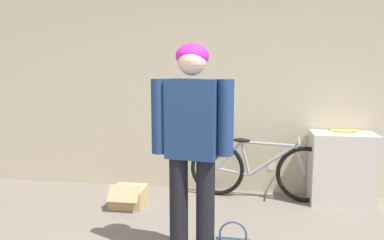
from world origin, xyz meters
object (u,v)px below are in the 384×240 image
at_px(banana, 343,131).
at_px(cardboard_box, 129,197).
at_px(person, 192,135).
at_px(bicycle, 260,170).

distance_m(banana, cardboard_box, 2.59).
xyz_separation_m(person, bicycle, (0.59, 1.51, -0.68)).
bearing_deg(banana, person, -134.39).
height_order(person, banana, person).
bearing_deg(person, cardboard_box, 139.54).
bearing_deg(banana, bicycle, -176.57).
bearing_deg(person, bicycle, 77.31).
distance_m(bicycle, banana, 1.06).
distance_m(bicycle, cardboard_box, 1.58).
height_order(person, bicycle, person).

